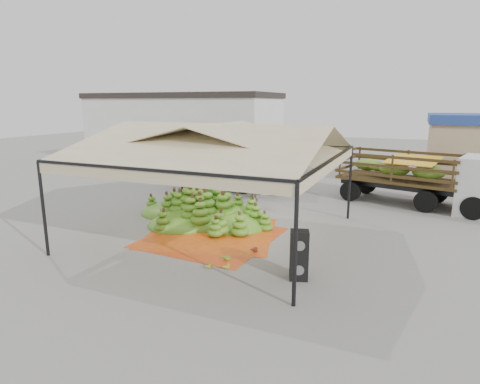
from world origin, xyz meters
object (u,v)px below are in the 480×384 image
at_px(banana_heap, 202,205).
at_px(speaker_stack, 299,255).
at_px(truck_left, 243,166).
at_px(vendor, 254,186).
at_px(truck_right, 427,174).

height_order(banana_heap, speaker_stack, speaker_stack).
height_order(banana_heap, truck_left, truck_left).
height_order(banana_heap, vendor, vendor).
distance_m(speaker_stack, vendor, 8.15).
relative_size(vendor, truck_left, 0.28).
bearing_deg(truck_left, vendor, -69.03).
distance_m(banana_heap, truck_left, 6.16).
distance_m(speaker_stack, truck_right, 10.54).
relative_size(speaker_stack, vendor, 0.77).
bearing_deg(truck_right, truck_left, -165.67).
bearing_deg(truck_left, speaker_stack, -69.99).
xyz_separation_m(banana_heap, truck_left, (-0.79, 6.07, 0.65)).
relative_size(speaker_stack, truck_right, 0.18).
height_order(banana_heap, truck_right, truck_right).
distance_m(banana_heap, speaker_stack, 6.43).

